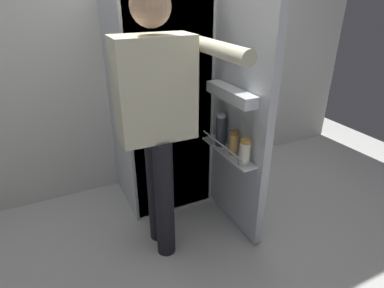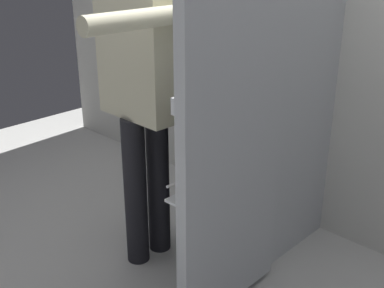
# 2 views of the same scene
# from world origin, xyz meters

# --- Properties ---
(ground_plane) EXTENTS (5.40, 5.40, 0.00)m
(ground_plane) POSITION_xyz_m (0.00, 0.00, 0.00)
(ground_plane) COLOR silver
(kitchen_wall) EXTENTS (4.40, 0.10, 2.49)m
(kitchen_wall) POSITION_xyz_m (0.00, 0.89, 1.25)
(kitchen_wall) COLOR silver
(kitchen_wall) RESTS_ON ground_plane
(refrigerator) EXTENTS (0.70, 1.22, 1.61)m
(refrigerator) POSITION_xyz_m (0.03, 0.49, 0.80)
(refrigerator) COLOR silver
(refrigerator) RESTS_ON ground_plane
(person) EXTENTS (0.53, 0.75, 1.64)m
(person) POSITION_xyz_m (-0.22, -0.05, 0.98)
(person) COLOR black
(person) RESTS_ON ground_plane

